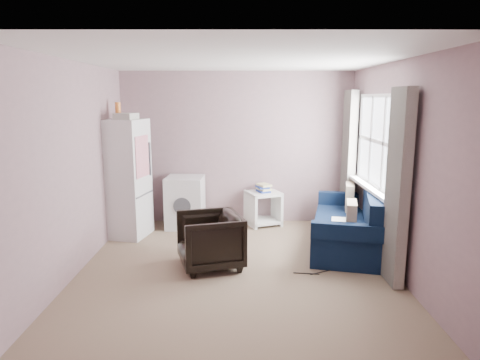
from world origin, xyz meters
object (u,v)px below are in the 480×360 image
(fridge, at_px, (125,178))
(washing_machine, at_px, (185,201))
(side_table, at_px, (263,205))
(sofa, at_px, (350,227))
(armchair, at_px, (210,238))

(fridge, height_order, washing_machine, fridge)
(side_table, bearing_deg, sofa, -44.60)
(armchair, bearing_deg, fridge, -148.70)
(armchair, relative_size, fridge, 0.37)
(armchair, relative_size, side_table, 1.09)
(washing_machine, bearing_deg, side_table, 8.54)
(armchair, height_order, sofa, sofa)
(washing_machine, relative_size, side_table, 1.21)
(side_table, relative_size, sofa, 0.34)
(fridge, relative_size, sofa, 0.99)
(fridge, distance_m, washing_machine, 1.05)
(fridge, xyz_separation_m, sofa, (3.25, -0.56, -0.59))
(side_table, bearing_deg, fridge, -164.64)
(washing_machine, bearing_deg, armchair, -70.42)
(armchair, relative_size, sofa, 0.37)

